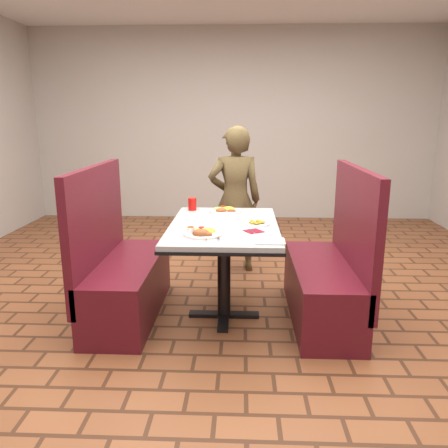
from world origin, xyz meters
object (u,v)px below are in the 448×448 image
at_px(booth_bench_right, 328,278).
at_px(diner_person, 235,200).
at_px(dining_table, 224,236).
at_px(red_tumbler, 192,204).
at_px(booth_bench_left, 122,275).
at_px(plantain_plate, 257,223).
at_px(far_dinner_plate, 225,209).
at_px(near_dinner_plate, 202,231).

bearing_deg(booth_bench_right, diner_person, 123.80).
bearing_deg(dining_table, red_tumbler, 120.91).
bearing_deg(booth_bench_left, plantain_plate, -0.65).
xyz_separation_m(booth_bench_left, plantain_plate, (1.05, -0.01, 0.43)).
relative_size(far_dinner_plate, red_tumbler, 2.52).
xyz_separation_m(booth_bench_right, plantain_plate, (-0.55, -0.01, 0.43)).
xyz_separation_m(booth_bench_left, diner_person, (0.86, 1.10, 0.40)).
xyz_separation_m(booth_bench_right, far_dinner_plate, (-0.81, 0.42, 0.45)).
height_order(near_dinner_plate, red_tumbler, red_tumbler).
relative_size(diner_person, far_dinner_plate, 5.44).
xyz_separation_m(dining_table, near_dinner_plate, (-0.13, -0.32, 0.13)).
height_order(dining_table, booth_bench_left, booth_bench_left).
bearing_deg(booth_bench_right, red_tumbler, 155.88).
distance_m(plantain_plate, red_tumbler, 0.74).
xyz_separation_m(diner_person, near_dinner_plate, (-0.19, -1.42, 0.05)).
distance_m(dining_table, near_dinner_plate, 0.37).
bearing_deg(red_tumbler, plantain_plate, -42.82).
relative_size(booth_bench_right, red_tumbler, 11.35).
distance_m(booth_bench_left, near_dinner_plate, 0.87).
height_order(booth_bench_right, red_tumbler, booth_bench_right).
xyz_separation_m(diner_person, far_dinner_plate, (-0.07, -0.67, 0.05)).
bearing_deg(diner_person, far_dinner_plate, 77.09).
distance_m(near_dinner_plate, plantain_plate, 0.49).
distance_m(dining_table, booth_bench_right, 0.86).
height_order(booth_bench_left, red_tumbler, booth_bench_left).
relative_size(booth_bench_right, far_dinner_plate, 4.50).
height_order(booth_bench_left, plantain_plate, booth_bench_left).
height_order(diner_person, near_dinner_plate, diner_person).
relative_size(booth_bench_left, booth_bench_right, 1.00).
bearing_deg(red_tumbler, booth_bench_right, -24.12).
bearing_deg(plantain_plate, booth_bench_left, 179.35).
xyz_separation_m(near_dinner_plate, far_dinner_plate, (0.12, 0.74, -0.00)).
bearing_deg(plantain_plate, booth_bench_right, 1.23).
bearing_deg(plantain_plate, dining_table, 177.26).
bearing_deg(dining_table, booth_bench_left, 180.00).
bearing_deg(dining_table, far_dinner_plate, 91.27).
bearing_deg(red_tumbler, booth_bench_left, -136.00).
bearing_deg(booth_bench_left, diner_person, 51.94).
bearing_deg(booth_bench_right, booth_bench_left, 180.00).
distance_m(booth_bench_right, diner_person, 1.38).
bearing_deg(dining_table, near_dinner_plate, -112.48).
height_order(booth_bench_left, booth_bench_right, same).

